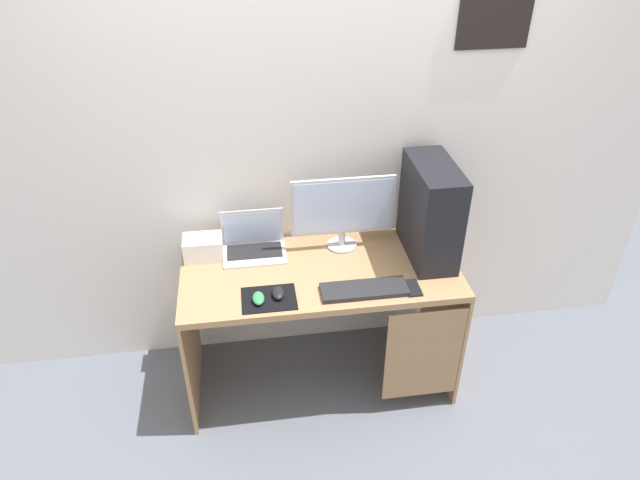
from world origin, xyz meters
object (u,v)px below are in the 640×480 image
object	(u,v)px
mouse_left	(278,293)
pc_tower	(430,211)
monitor	(343,210)
projector	(203,248)
mouse_right	(258,298)
keyboard	(364,290)
laptop	(254,244)
cell_phone	(413,288)

from	to	relation	value
mouse_left	pc_tower	bearing A→B (deg)	17.60
monitor	projector	xyz separation A→B (m)	(-0.73, 0.01, -0.17)
pc_tower	mouse_right	xyz separation A→B (m)	(-0.90, -0.28, -0.23)
keyboard	pc_tower	bearing A→B (deg)	35.17
projector	pc_tower	bearing A→B (deg)	-6.43
keyboard	laptop	bearing A→B (deg)	140.34
mouse_right	cell_phone	size ratio (longest dim) A/B	0.74
laptop	keyboard	xyz separation A→B (m)	(0.51, -0.42, -0.03)
laptop	mouse_right	size ratio (longest dim) A/B	3.43
laptop	mouse_left	bearing A→B (deg)	-76.82
monitor	mouse_right	xyz separation A→B (m)	(-0.47, -0.40, -0.21)
keyboard	mouse_left	bearing A→B (deg)	177.24
laptop	projector	xyz separation A→B (m)	(-0.26, -0.01, 0.01)
projector	keyboard	size ratio (longest dim) A/B	0.48
keyboard	mouse_right	xyz separation A→B (m)	(-0.51, -0.01, 0.01)
keyboard	cell_phone	world-z (taller)	keyboard
laptop	cell_phone	size ratio (longest dim) A/B	2.53
pc_tower	monitor	bearing A→B (deg)	164.22
pc_tower	projector	size ratio (longest dim) A/B	2.57
monitor	mouse_right	bearing A→B (deg)	-139.56
projector	cell_phone	xyz separation A→B (m)	(1.01, -0.42, -0.05)
keyboard	mouse_right	bearing A→B (deg)	-179.44
mouse_left	monitor	bearing A→B (deg)	45.03
monitor	mouse_left	xyz separation A→B (m)	(-0.38, -0.38, -0.21)
projector	mouse_left	size ratio (longest dim) A/B	2.08
monitor	laptop	size ratio (longest dim) A/B	1.64
monitor	mouse_left	distance (m)	0.57
laptop	mouse_right	world-z (taller)	laptop
pc_tower	cell_phone	world-z (taller)	pc_tower
projector	mouse_left	distance (m)	0.53
mouse_left	mouse_right	xyz separation A→B (m)	(-0.09, -0.02, 0.00)
laptop	cell_phone	bearing A→B (deg)	-30.17
pc_tower	cell_phone	distance (m)	0.41
projector	mouse_left	world-z (taller)	projector
mouse_left	mouse_right	distance (m)	0.10
mouse_left	cell_phone	xyz separation A→B (m)	(0.65, -0.03, -0.02)
monitor	cell_phone	distance (m)	0.54
keyboard	mouse_right	world-z (taller)	mouse_right
laptop	pc_tower	bearing A→B (deg)	-9.22
monitor	mouse_right	size ratio (longest dim) A/B	5.63
laptop	monitor	bearing A→B (deg)	-3.01
cell_phone	mouse_right	bearing A→B (deg)	179.42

